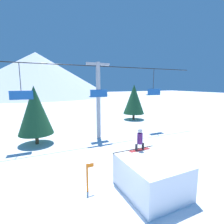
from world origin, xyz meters
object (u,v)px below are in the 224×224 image
snow_ramp (151,176)px  pine_tree_near (35,110)px  snowboarder (140,139)px  trail_marker (88,177)px  distant_skier (37,130)px

snow_ramp → pine_tree_near: bearing=115.3°
snowboarder → pine_tree_near: size_ratio=0.24×
pine_tree_near → snowboarder: bearing=-60.6°
snowboarder → pine_tree_near: pine_tree_near is taller
snow_ramp → snowboarder: snowboarder is taller
snowboarder → trail_marker: size_ratio=0.85×
snowboarder → distant_skier: size_ratio=1.07×
pine_tree_near → distant_skier: (0.14, 2.49, -2.54)m
snow_ramp → trail_marker: (-2.98, 1.38, -0.04)m
pine_tree_near → distant_skier: 3.56m
trail_marker → distant_skier: bearing=99.1°
trail_marker → snowboarder: bearing=-0.3°
snow_ramp → trail_marker: size_ratio=2.16×
snow_ramp → distant_skier: bearing=110.4°
snow_ramp → trail_marker: bearing=155.1°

